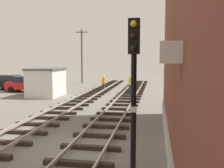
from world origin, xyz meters
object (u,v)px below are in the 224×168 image
parked_car_black (8,82)px  track_worker_distant (130,84)px  parked_car_red (26,84)px  track_worker_foreground (104,83)px  utility_pole_far (82,55)px  control_hut (46,82)px  signal_mast (134,77)px

parked_car_black → track_worker_distant: 14.60m
parked_car_red → track_worker_foreground: bearing=14.1°
track_worker_foreground → utility_pole_far: bearing=120.2°
utility_pole_far → control_hut: bearing=-88.4°
parked_car_red → utility_pole_far: 11.88m
signal_mast → utility_pole_far: utility_pole_far is taller
control_hut → track_worker_distant: (7.86, 4.21, -0.46)m
track_worker_distant → parked_car_black: bearing=179.5°
signal_mast → control_hut: size_ratio=1.30×
signal_mast → control_hut: bearing=122.6°
signal_mast → utility_pole_far: 31.04m
parked_car_red → utility_pole_far: bearing=73.3°
control_hut → utility_pole_far: (-0.38, 13.68, 2.80)m
parked_car_red → utility_pole_far: size_ratio=0.53×
control_hut → parked_car_red: 4.60m
parked_car_red → parked_car_black: (-3.08, 1.58, 0.00)m
signal_mast → track_worker_foreground: signal_mast is taller
signal_mast → track_worker_distant: signal_mast is taller
parked_car_black → track_worker_foreground: 11.50m
control_hut → utility_pole_far: size_ratio=0.48×
track_worker_foreground → track_worker_distant: bearing=-11.9°
signal_mast → parked_car_red: (-13.60, 18.32, -2.22)m
signal_mast → track_worker_foreground: (-5.19, 20.43, -2.19)m
control_hut → track_worker_distant: bearing=28.2°
signal_mast → parked_car_red: size_ratio=1.18×
signal_mast → parked_car_black: (-16.68, 19.90, -2.22)m
utility_pole_far → track_worker_distant: 12.97m
signal_mast → parked_car_red: 22.92m
track_worker_foreground → track_worker_distant: same height
parked_car_red → control_hut: bearing=-36.9°
control_hut → track_worker_foreground: 6.82m
utility_pole_far → track_worker_foreground: size_ratio=4.28×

